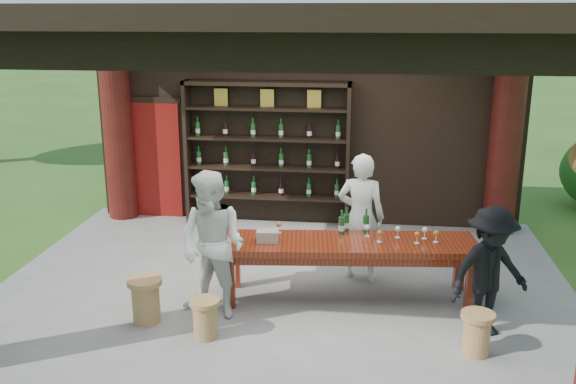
# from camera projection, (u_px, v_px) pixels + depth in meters

# --- Properties ---
(ground) EXTENTS (90.00, 90.00, 0.00)m
(ground) POSITION_uv_depth(u_px,v_px,m) (284.00, 285.00, 8.35)
(ground) COLOR #2D5119
(ground) RESTS_ON ground
(pavilion) EXTENTS (7.50, 6.00, 3.60)m
(pavilion) POSITION_uv_depth(u_px,v_px,m) (287.00, 118.00, 8.18)
(pavilion) COLOR slate
(pavilion) RESTS_ON ground
(wine_shelf) EXTENTS (2.69, 0.41, 2.37)m
(wine_shelf) POSITION_uv_depth(u_px,v_px,m) (267.00, 154.00, 10.44)
(wine_shelf) COLOR black
(wine_shelf) RESTS_ON ground
(tasting_table) EXTENTS (3.16, 1.11, 0.75)m
(tasting_table) POSITION_uv_depth(u_px,v_px,m) (349.00, 250.00, 7.82)
(tasting_table) COLOR #54200C
(tasting_table) RESTS_ON ground
(stool_near_left) EXTENTS (0.34, 0.34, 0.44)m
(stool_near_left) POSITION_uv_depth(u_px,v_px,m) (205.00, 317.00, 6.97)
(stool_near_left) COLOR olive
(stool_near_left) RESTS_ON ground
(stool_near_right) EXTENTS (0.35, 0.35, 0.46)m
(stool_near_right) POSITION_uv_depth(u_px,v_px,m) (477.00, 332.00, 6.62)
(stool_near_right) COLOR olive
(stool_near_right) RESTS_ON ground
(stool_far_left) EXTENTS (0.40, 0.40, 0.52)m
(stool_far_left) POSITION_uv_depth(u_px,v_px,m) (146.00, 299.00, 7.31)
(stool_far_left) COLOR olive
(stool_far_left) RESTS_ON ground
(host) EXTENTS (0.67, 0.50, 1.70)m
(host) POSITION_uv_depth(u_px,v_px,m) (361.00, 217.00, 8.36)
(host) COLOR silver
(host) RESTS_ON ground
(guest_woman) EXTENTS (1.01, 0.90, 1.72)m
(guest_woman) POSITION_uv_depth(u_px,v_px,m) (213.00, 245.00, 7.32)
(guest_woman) COLOR silver
(guest_woman) RESTS_ON ground
(guest_man) EXTENTS (1.09, 0.91, 1.47)m
(guest_man) POSITION_uv_depth(u_px,v_px,m) (490.00, 272.00, 6.90)
(guest_man) COLOR black
(guest_man) RESTS_ON ground
(table_bottles) EXTENTS (0.38, 0.19, 0.31)m
(table_bottles) POSITION_uv_depth(u_px,v_px,m) (351.00, 221.00, 8.05)
(table_bottles) COLOR #194C1E
(table_bottles) RESTS_ON tasting_table
(table_glasses) EXTENTS (2.00, 0.25, 0.15)m
(table_glasses) POSITION_uv_depth(u_px,v_px,m) (385.00, 233.00, 7.83)
(table_glasses) COLOR silver
(table_glasses) RESTS_ON tasting_table
(napkin_basket) EXTENTS (0.28, 0.21, 0.14)m
(napkin_basket) POSITION_uv_depth(u_px,v_px,m) (268.00, 236.00, 7.75)
(napkin_basket) COLOR #BF6672
(napkin_basket) RESTS_ON tasting_table
(shrubs) EXTENTS (18.91, 8.68, 1.36)m
(shrubs) POSITION_uv_depth(u_px,v_px,m) (539.00, 233.00, 8.69)
(shrubs) COLOR #194C14
(shrubs) RESTS_ON ground
(trees) EXTENTS (22.35, 11.48, 4.80)m
(trees) POSITION_uv_depth(u_px,v_px,m) (569.00, 17.00, 8.77)
(trees) COLOR #3F2819
(trees) RESTS_ON ground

